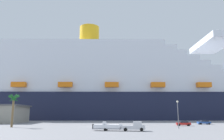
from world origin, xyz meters
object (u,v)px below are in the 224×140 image
object	(u,v)px
parked_car_red_hatchback	(184,123)
cruise_ship	(126,90)
palm_tree	(13,102)
small_boat_on_trailer	(110,127)
pickup_truck	(134,126)
street_lamp	(178,110)
parked_car_blue_suv	(204,122)

from	to	relation	value
parked_car_red_hatchback	cruise_ship	bearing A→B (deg)	101.72
palm_tree	cruise_ship	bearing A→B (deg)	63.88
cruise_ship	parked_car_red_hatchback	world-z (taller)	cruise_ship
small_boat_on_trailer	parked_car_red_hatchback	size ratio (longest dim) A/B	1.86
cruise_ship	pickup_truck	distance (m)	94.95
small_boat_on_trailer	street_lamp	xyz separation A→B (m)	(18.73, 7.48, 4.02)
pickup_truck	small_boat_on_trailer	xyz separation A→B (m)	(-5.85, 0.75, -0.09)
parked_car_blue_suv	parked_car_red_hatchback	xyz separation A→B (m)	(-10.44, -9.24, -0.00)
palm_tree	street_lamp	distance (m)	48.64
parked_car_red_hatchback	parked_car_blue_suv	bearing A→B (deg)	41.52
small_boat_on_trailer	palm_tree	world-z (taller)	palm_tree
palm_tree	parked_car_blue_suv	bearing A→B (deg)	15.00
street_lamp	parked_car_blue_suv	distance (m)	28.02
palm_tree	street_lamp	bearing A→B (deg)	-6.49
cruise_ship	street_lamp	world-z (taller)	cruise_ship
pickup_truck	street_lamp	distance (m)	15.78
small_boat_on_trailer	parked_car_blue_suv	size ratio (longest dim) A/B	1.90
cruise_ship	street_lamp	xyz separation A→B (m)	(9.35, -84.87, -14.43)
cruise_ship	parked_car_blue_suv	size ratio (longest dim) A/B	49.16
palm_tree	street_lamp	world-z (taller)	palm_tree
pickup_truck	street_lamp	world-z (taller)	street_lamp
small_boat_on_trailer	cruise_ship	bearing A→B (deg)	84.20
palm_tree	parked_car_red_hatchback	world-z (taller)	palm_tree
pickup_truck	small_boat_on_trailer	world-z (taller)	pickup_truck
street_lamp	pickup_truck	bearing A→B (deg)	-147.45
pickup_truck	parked_car_blue_suv	size ratio (longest dim) A/B	1.24
parked_car_blue_suv	parked_car_red_hatchback	world-z (taller)	same
small_boat_on_trailer	parked_car_blue_suv	bearing A→B (deg)	41.04
pickup_truck	palm_tree	world-z (taller)	palm_tree
cruise_ship	small_boat_on_trailer	distance (m)	94.64
palm_tree	street_lamp	size ratio (longest dim) A/B	1.30
street_lamp	parked_car_red_hatchback	distance (m)	15.09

